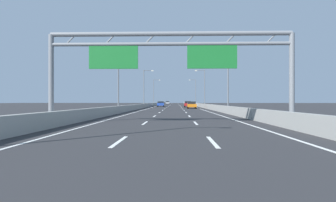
# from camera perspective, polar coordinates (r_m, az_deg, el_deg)

# --- Properties ---
(ground_plane) EXTENTS (260.00, 260.00, 0.00)m
(ground_plane) POSITION_cam_1_polar(r_m,az_deg,el_deg) (98.18, 1.36, -0.92)
(ground_plane) COLOR #2D2D30
(lane_dash_left_1) EXTENTS (0.16, 3.00, 0.01)m
(lane_dash_left_1) POSITION_cam_1_polar(r_m,az_deg,el_deg) (11.00, -9.99, -8.18)
(lane_dash_left_1) COLOR white
(lane_dash_left_1) RESTS_ON ground_plane
(lane_dash_left_2) EXTENTS (0.16, 3.00, 0.01)m
(lane_dash_left_2) POSITION_cam_1_polar(r_m,az_deg,el_deg) (19.85, -4.76, -4.52)
(lane_dash_left_2) COLOR white
(lane_dash_left_2) RESTS_ON ground_plane
(lane_dash_left_3) EXTENTS (0.16, 3.00, 0.01)m
(lane_dash_left_3) POSITION_cam_1_polar(r_m,az_deg,el_deg) (28.79, -2.78, -3.12)
(lane_dash_left_3) COLOR white
(lane_dash_left_3) RESTS_ON ground_plane
(lane_dash_left_4) EXTENTS (0.16, 3.00, 0.01)m
(lane_dash_left_4) POSITION_cam_1_polar(r_m,az_deg,el_deg) (37.76, -1.74, -2.38)
(lane_dash_left_4) COLOR white
(lane_dash_left_4) RESTS_ON ground_plane
(lane_dash_left_5) EXTENTS (0.16, 3.00, 0.01)m
(lane_dash_left_5) POSITION_cam_1_polar(r_m,az_deg,el_deg) (46.75, -1.10, -1.92)
(lane_dash_left_5) COLOR white
(lane_dash_left_5) RESTS_ON ground_plane
(lane_dash_left_6) EXTENTS (0.16, 3.00, 0.01)m
(lane_dash_left_6) POSITION_cam_1_polar(r_m,az_deg,el_deg) (55.73, -0.67, -1.61)
(lane_dash_left_6) COLOR white
(lane_dash_left_6) RESTS_ON ground_plane
(lane_dash_left_7) EXTENTS (0.16, 3.00, 0.01)m
(lane_dash_left_7) POSITION_cam_1_polar(r_m,az_deg,el_deg) (64.72, -0.35, -1.39)
(lane_dash_left_7) COLOR white
(lane_dash_left_7) RESTS_ON ground_plane
(lane_dash_left_8) EXTENTS (0.16, 3.00, 0.01)m
(lane_dash_left_8) POSITION_cam_1_polar(r_m,az_deg,el_deg) (73.72, -0.12, -1.22)
(lane_dash_left_8) COLOR white
(lane_dash_left_8) RESTS_ON ground_plane
(lane_dash_left_9) EXTENTS (0.16, 3.00, 0.01)m
(lane_dash_left_9) POSITION_cam_1_polar(r_m,az_deg,el_deg) (82.71, 0.07, -1.09)
(lane_dash_left_9) COLOR white
(lane_dash_left_9) RESTS_ON ground_plane
(lane_dash_left_10) EXTENTS (0.16, 3.00, 0.01)m
(lane_dash_left_10) POSITION_cam_1_polar(r_m,az_deg,el_deg) (91.71, 0.21, -0.98)
(lane_dash_left_10) COLOR white
(lane_dash_left_10) RESTS_ON ground_plane
(lane_dash_left_11) EXTENTS (0.16, 3.00, 0.01)m
(lane_dash_left_11) POSITION_cam_1_polar(r_m,az_deg,el_deg) (100.70, 0.34, -0.89)
(lane_dash_left_11) COLOR white
(lane_dash_left_11) RESTS_ON ground_plane
(lane_dash_left_12) EXTENTS (0.16, 3.00, 0.01)m
(lane_dash_left_12) POSITION_cam_1_polar(r_m,az_deg,el_deg) (109.70, 0.44, -0.82)
(lane_dash_left_12) COLOR white
(lane_dash_left_12) RESTS_ON ground_plane
(lane_dash_left_13) EXTENTS (0.16, 3.00, 0.01)m
(lane_dash_left_13) POSITION_cam_1_polar(r_m,az_deg,el_deg) (118.70, 0.52, -0.76)
(lane_dash_left_13) COLOR white
(lane_dash_left_13) RESTS_ON ground_plane
(lane_dash_left_14) EXTENTS (0.16, 3.00, 0.01)m
(lane_dash_left_14) POSITION_cam_1_polar(r_m,az_deg,el_deg) (127.70, 0.60, -0.71)
(lane_dash_left_14) COLOR white
(lane_dash_left_14) RESTS_ON ground_plane
(lane_dash_left_15) EXTENTS (0.16, 3.00, 0.01)m
(lane_dash_left_15) POSITION_cam_1_polar(r_m,az_deg,el_deg) (136.69, 0.66, -0.66)
(lane_dash_left_15) COLOR white
(lane_dash_left_15) RESTS_ON ground_plane
(lane_dash_left_16) EXTENTS (0.16, 3.00, 0.01)m
(lane_dash_left_16) POSITION_cam_1_polar(r_m,az_deg,el_deg) (145.69, 0.72, -0.62)
(lane_dash_left_16) COLOR white
(lane_dash_left_16) RESTS_ON ground_plane
(lane_dash_left_17) EXTENTS (0.16, 3.00, 0.01)m
(lane_dash_left_17) POSITION_cam_1_polar(r_m,az_deg,el_deg) (154.69, 0.77, -0.58)
(lane_dash_left_17) COLOR white
(lane_dash_left_17) RESTS_ON ground_plane
(lane_dash_right_1) EXTENTS (0.16, 3.00, 0.01)m
(lane_dash_right_1) POSITION_cam_1_polar(r_m,az_deg,el_deg) (10.87, 9.14, -8.27)
(lane_dash_right_1) COLOR white
(lane_dash_right_1) RESTS_ON ground_plane
(lane_dash_right_2) EXTENTS (0.16, 3.00, 0.01)m
(lane_dash_right_2) POSITION_cam_1_polar(r_m,az_deg,el_deg) (19.78, 5.70, -4.54)
(lane_dash_right_2) COLOR white
(lane_dash_right_2) RESTS_ON ground_plane
(lane_dash_right_3) EXTENTS (0.16, 3.00, 0.01)m
(lane_dash_right_3) POSITION_cam_1_polar(r_m,az_deg,el_deg) (28.75, 4.41, -3.12)
(lane_dash_right_3) COLOR white
(lane_dash_right_3) RESTS_ON ground_plane
(lane_dash_right_4) EXTENTS (0.16, 3.00, 0.01)m
(lane_dash_right_4) POSITION_cam_1_polar(r_m,az_deg,el_deg) (37.73, 3.73, -2.38)
(lane_dash_right_4) COLOR white
(lane_dash_right_4) RESTS_ON ground_plane
(lane_dash_right_5) EXTENTS (0.16, 3.00, 0.01)m
(lane_dash_right_5) POSITION_cam_1_polar(r_m,az_deg,el_deg) (46.72, 3.32, -1.92)
(lane_dash_right_5) COLOR white
(lane_dash_right_5) RESTS_ON ground_plane
(lane_dash_right_6) EXTENTS (0.16, 3.00, 0.01)m
(lane_dash_right_6) POSITION_cam_1_polar(r_m,az_deg,el_deg) (55.71, 3.04, -1.61)
(lane_dash_right_6) COLOR white
(lane_dash_right_6) RESTS_ON ground_plane
(lane_dash_right_7) EXTENTS (0.16, 3.00, 0.01)m
(lane_dash_right_7) POSITION_cam_1_polar(r_m,az_deg,el_deg) (64.70, 2.83, -1.39)
(lane_dash_right_7) COLOR white
(lane_dash_right_7) RESTS_ON ground_plane
(lane_dash_right_8) EXTENTS (0.16, 3.00, 0.01)m
(lane_dash_right_8) POSITION_cam_1_polar(r_m,az_deg,el_deg) (73.70, 2.68, -1.22)
(lane_dash_right_8) COLOR white
(lane_dash_right_8) RESTS_ON ground_plane
(lane_dash_right_9) EXTENTS (0.16, 3.00, 0.01)m
(lane_dash_right_9) POSITION_cam_1_polar(r_m,az_deg,el_deg) (82.70, 2.56, -1.09)
(lane_dash_right_9) COLOR white
(lane_dash_right_9) RESTS_ON ground_plane
(lane_dash_right_10) EXTENTS (0.16, 3.00, 0.01)m
(lane_dash_right_10) POSITION_cam_1_polar(r_m,az_deg,el_deg) (91.69, 2.46, -0.98)
(lane_dash_right_10) COLOR white
(lane_dash_right_10) RESTS_ON ground_plane
(lane_dash_right_11) EXTENTS (0.16, 3.00, 0.01)m
(lane_dash_right_11) POSITION_cam_1_polar(r_m,az_deg,el_deg) (100.69, 2.39, -0.89)
(lane_dash_right_11) COLOR white
(lane_dash_right_11) RESTS_ON ground_plane
(lane_dash_right_12) EXTENTS (0.16, 3.00, 0.01)m
(lane_dash_right_12) POSITION_cam_1_polar(r_m,az_deg,el_deg) (109.69, 2.32, -0.82)
(lane_dash_right_12) COLOR white
(lane_dash_right_12) RESTS_ON ground_plane
(lane_dash_right_13) EXTENTS (0.16, 3.00, 0.01)m
(lane_dash_right_13) POSITION_cam_1_polar(r_m,az_deg,el_deg) (118.69, 2.26, -0.76)
(lane_dash_right_13) COLOR white
(lane_dash_right_13) RESTS_ON ground_plane
(lane_dash_right_14) EXTENTS (0.16, 3.00, 0.01)m
(lane_dash_right_14) POSITION_cam_1_polar(r_m,az_deg,el_deg) (127.69, 2.21, -0.71)
(lane_dash_right_14) COLOR white
(lane_dash_right_14) RESTS_ON ground_plane
(lane_dash_right_15) EXTENTS (0.16, 3.00, 0.01)m
(lane_dash_right_15) POSITION_cam_1_polar(r_m,az_deg,el_deg) (136.68, 2.17, -0.66)
(lane_dash_right_15) COLOR white
(lane_dash_right_15) RESTS_ON ground_plane
(lane_dash_right_16) EXTENTS (0.16, 3.00, 0.01)m
(lane_dash_right_16) POSITION_cam_1_polar(r_m,az_deg,el_deg) (145.68, 2.14, -0.62)
(lane_dash_right_16) COLOR white
(lane_dash_right_16) RESTS_ON ground_plane
(lane_dash_right_17) EXTENTS (0.16, 3.00, 0.01)m
(lane_dash_right_17) POSITION_cam_1_polar(r_m,az_deg,el_deg) (154.68, 2.10, -0.58)
(lane_dash_right_17) COLOR white
(lane_dash_right_17) RESTS_ON ground_plane
(edge_line_left) EXTENTS (0.16, 176.00, 0.01)m
(edge_line_left) POSITION_cam_1_polar(r_m,az_deg,el_deg) (86.37, -2.16, -1.04)
(edge_line_left) COLOR white
(edge_line_left) RESTS_ON ground_plane
(edge_line_right) EXTENTS (0.16, 176.00, 0.01)m
(edge_line_right) POSITION_cam_1_polar(r_m,az_deg,el_deg) (86.32, 4.81, -1.04)
(edge_line_right) COLOR white
(edge_line_right) RESTS_ON ground_plane
(barrier_left) EXTENTS (0.45, 220.00, 0.95)m
(barrier_left) POSITION_cam_1_polar(r_m,az_deg,el_deg) (108.42, -2.27, -0.58)
(barrier_left) COLOR #9E9E99
(barrier_left) RESTS_ON ground_plane
(barrier_right) EXTENTS (0.45, 220.00, 0.95)m
(barrier_right) POSITION_cam_1_polar(r_m,az_deg,el_deg) (108.37, 5.03, -0.58)
(barrier_right) COLOR #9E9E99
(barrier_right) RESTS_ON ground_plane
(sign_gantry) EXTENTS (16.94, 0.36, 6.36)m
(sign_gantry) POSITION_cam_1_polar(r_m,az_deg,el_deg) (19.36, 0.07, 9.71)
(sign_gantry) COLOR gray
(sign_gantry) RESTS_ON ground_plane
(streetlamp_left_mid) EXTENTS (2.58, 0.28, 9.50)m
(streetlamp_left_mid) POSITION_cam_1_polar(r_m,az_deg,el_deg) (39.85, -9.83, 5.51)
(streetlamp_left_mid) COLOR slate
(streetlamp_left_mid) RESTS_ON ground_plane
(streetlamp_right_mid) EXTENTS (2.58, 0.28, 9.50)m
(streetlamp_right_mid) POSITION_cam_1_polar(r_m,az_deg,el_deg) (39.71, 11.90, 5.53)
(streetlamp_right_mid) COLOR slate
(streetlamp_right_mid) RESTS_ON ground_plane
(streetlamp_left_far) EXTENTS (2.58, 0.28, 9.50)m
(streetlamp_left_far) POSITION_cam_1_polar(r_m,az_deg,el_deg) (70.70, -4.80, 3.10)
(streetlamp_left_far) COLOR slate
(streetlamp_left_far) RESTS_ON ground_plane
(streetlamp_right_far) EXTENTS (2.58, 0.28, 9.50)m
(streetlamp_right_far) POSITION_cam_1_polar(r_m,az_deg,el_deg) (70.62, 7.34, 3.10)
(streetlamp_right_far) COLOR slate
(streetlamp_right_far) RESTS_ON ground_plane
(streetlamp_left_distant) EXTENTS (2.58, 0.28, 9.50)m
(streetlamp_left_distant) POSITION_cam_1_polar(r_m,az_deg,el_deg) (101.80, -2.85, 2.15)
(streetlamp_left_distant) COLOR slate
(streetlamp_left_distant) RESTS_ON ground_plane
(streetlamp_right_distant) EXTENTS (2.58, 0.28, 9.50)m
(streetlamp_right_distant) POSITION_cam_1_polar(r_m,az_deg,el_deg) (101.75, 5.57, 2.15)
(streetlamp_right_distant) COLOR slate
(streetlamp_right_distant) RESTS_ON ground_plane
(orange_car) EXTENTS (1.84, 4.23, 1.48)m
(orange_car) POSITION_cam_1_polar(r_m,az_deg,el_deg) (58.50, 4.87, -0.81)
(orange_car) COLOR orange
(orange_car) RESTS_ON ground_plane
(silver_car) EXTENTS (1.88, 4.26, 1.51)m
(silver_car) POSITION_cam_1_polar(r_m,az_deg,el_deg) (133.56, -0.08, -0.34)
(silver_car) COLOR #A8ADB2
(silver_car) RESTS_ON ground_plane
(red_car) EXTENTS (1.78, 4.16, 1.54)m
(red_car) POSITION_cam_1_polar(r_m,az_deg,el_deg) (71.08, 4.09, -0.65)
(red_car) COLOR red
(red_car) RESTS_ON ground_plane
(blue_car) EXTENTS (1.87, 4.43, 1.47)m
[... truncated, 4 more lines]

